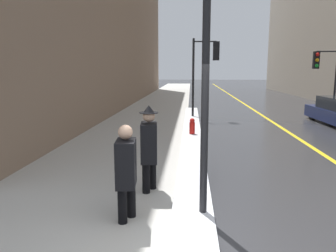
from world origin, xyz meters
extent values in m
cube|color=#B2AFA8|center=(-2.00, 15.00, 0.01)|extent=(4.00, 80.00, 0.01)
cube|color=gold|center=(4.00, 15.00, 0.00)|extent=(0.16, 80.00, 0.00)
cube|color=silver|center=(0.21, 7.22, 0.06)|extent=(0.69, 17.76, 0.13)
cylinder|color=black|center=(0.37, 1.14, 2.21)|extent=(0.12, 0.12, 4.43)
cylinder|color=black|center=(0.25, 12.42, 1.96)|extent=(0.11, 0.11, 3.92)
cylinder|color=black|center=(0.80, 12.44, 3.77)|extent=(1.10, 0.11, 0.07)
cube|color=black|center=(1.35, 12.45, 3.32)|extent=(0.31, 0.21, 0.90)
sphere|color=red|center=(1.35, 12.57, 3.61)|extent=(0.19, 0.19, 0.19)
sphere|color=orange|center=(1.35, 12.57, 3.32)|extent=(0.19, 0.19, 0.19)
sphere|color=green|center=(1.35, 12.57, 3.04)|extent=(0.19, 0.19, 0.19)
cylinder|color=black|center=(7.80, 14.14, 1.76)|extent=(0.11, 0.11, 3.52)
cylinder|color=black|center=(7.25, 14.11, 3.37)|extent=(1.10, 0.12, 0.07)
cube|color=black|center=(6.70, 14.09, 2.92)|extent=(0.31, 0.21, 0.90)
sphere|color=red|center=(6.71, 13.97, 3.21)|extent=(0.19, 0.19, 0.19)
sphere|color=orange|center=(6.71, 13.97, 2.92)|extent=(0.19, 0.19, 0.19)
sphere|color=green|center=(6.71, 13.97, 2.63)|extent=(0.19, 0.19, 0.19)
cylinder|color=black|center=(-0.81, 1.12, 0.42)|extent=(0.15, 0.15, 0.84)
cylinder|color=black|center=(-0.90, 0.88, 0.42)|extent=(0.15, 0.15, 0.84)
cube|color=black|center=(-0.85, 1.00, 0.96)|extent=(0.35, 0.54, 0.74)
sphere|color=tan|center=(-0.85, 1.00, 1.46)|extent=(0.23, 0.23, 0.23)
cube|color=black|center=(-0.89, 1.35, 0.80)|extent=(0.12, 0.23, 0.28)
cylinder|color=black|center=(-0.61, 2.44, 0.44)|extent=(0.15, 0.15, 0.89)
cylinder|color=black|center=(-0.70, 2.19, 0.44)|extent=(0.15, 0.15, 0.89)
cube|color=black|center=(-0.66, 2.32, 1.01)|extent=(0.36, 0.56, 0.77)
sphere|color=tan|center=(-0.66, 2.32, 1.53)|extent=(0.24, 0.24, 0.24)
cylinder|color=black|center=(-0.66, 2.32, 1.60)|extent=(0.37, 0.37, 0.01)
cone|color=black|center=(-0.66, 2.32, 1.67)|extent=(0.23, 0.23, 0.14)
cylinder|color=black|center=(6.09, 12.31, 0.31)|extent=(0.21, 0.63, 0.62)
cylinder|color=red|center=(0.21, 7.76, 0.28)|extent=(0.20, 0.20, 0.55)
sphere|color=red|center=(0.21, 7.76, 0.61)|extent=(0.18, 0.18, 0.18)
camera|label=1|loc=(0.16, -3.93, 2.41)|focal=35.00mm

